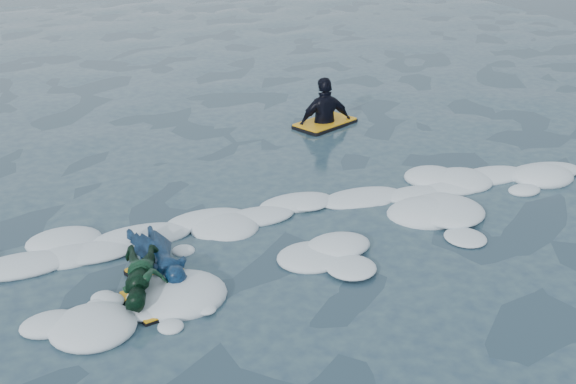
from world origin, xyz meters
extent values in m
plane|color=#173038|center=(0.00, 0.00, 0.00)|extent=(120.00, 120.00, 0.00)
cube|color=black|center=(-0.72, 0.38, 0.03)|extent=(0.85, 1.05, 0.05)
cube|color=#F1A314|center=(-0.72, 0.38, 0.06)|extent=(0.82, 1.03, 0.02)
imported|color=navy|center=(-0.72, 0.63, 0.20)|extent=(0.65, 1.43, 0.33)
cube|color=black|center=(-1.00, -0.07, 0.03)|extent=(0.54, 0.80, 0.04)
cube|color=#F1A314|center=(-1.00, -0.07, 0.05)|extent=(0.52, 0.78, 0.01)
cube|color=blue|center=(-1.00, -0.07, 0.06)|extent=(0.27, 0.71, 0.00)
imported|color=#103C22|center=(-1.00, 0.13, 0.23)|extent=(0.85, 1.21, 0.42)
cube|color=black|center=(3.32, 4.76, 0.04)|extent=(1.33, 1.06, 0.06)
cube|color=#F1A314|center=(3.32, 4.76, 0.08)|extent=(1.30, 1.02, 0.02)
imported|color=black|center=(3.32, 4.76, 0.03)|extent=(1.05, 0.47, 1.76)
camera|label=1|loc=(-2.12, -6.71, 4.18)|focal=45.00mm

